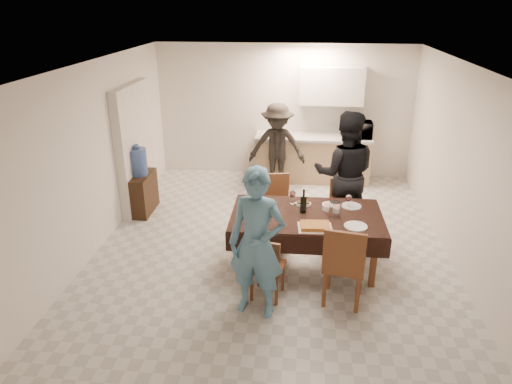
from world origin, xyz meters
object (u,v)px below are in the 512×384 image
at_px(wine_bottle, 304,201).
at_px(savoury_tart, 315,226).
at_px(water_pitcher, 335,210).
at_px(console, 141,193).
at_px(person_far, 345,174).
at_px(water_jug, 138,162).
at_px(person_near, 257,244).
at_px(microwave, 357,129).
at_px(person_kitchen, 277,147).
at_px(dining_table, 307,217).

distance_m(wine_bottle, savoury_tart, 0.48).
xyz_separation_m(water_pitcher, savoury_tart, (-0.25, -0.33, -0.08)).
xyz_separation_m(console, person_far, (3.32, -0.38, 0.62)).
bearing_deg(console, water_jug, 0.00).
bearing_deg(person_far, savoury_tart, 75.63).
xyz_separation_m(water_jug, person_near, (2.22, -2.48, -0.02)).
xyz_separation_m(microwave, person_kitchen, (-1.49, -0.45, -0.25)).
distance_m(dining_table, microwave, 3.36).
bearing_deg(savoury_tart, console, 147.75).
bearing_deg(person_far, person_near, 65.46).
bearing_deg(microwave, dining_table, 73.80).
relative_size(wine_bottle, microwave, 0.60).
relative_size(dining_table, person_near, 1.12).
height_order(wine_bottle, person_near, person_near).
relative_size(water_jug, wine_bottle, 1.33).
relative_size(water_jug, person_near, 0.26).
bearing_deg(savoury_tart, person_near, -134.13).
distance_m(water_jug, water_pitcher, 3.45).
bearing_deg(person_near, savoury_tart, 57.73).
distance_m(dining_table, person_far, 1.21).
xyz_separation_m(water_jug, wine_bottle, (2.72, -1.38, 0.04)).
bearing_deg(dining_table, person_far, 61.61).
bearing_deg(person_near, water_jug, 143.66).
bearing_deg(savoury_tart, person_far, 72.53).
distance_m(water_pitcher, person_far, 1.12).
height_order(savoury_tart, person_near, person_near).
bearing_deg(water_pitcher, dining_table, 171.87).
relative_size(water_pitcher, microwave, 0.38).
height_order(console, wine_bottle, wine_bottle).
bearing_deg(person_kitchen, dining_table, -78.55).
relative_size(savoury_tart, person_near, 0.24).
xyz_separation_m(wine_bottle, person_far, (0.60, 1.00, 0.02)).
distance_m(water_pitcher, person_near, 1.35).
bearing_deg(dining_table, microwave, 73.05).
distance_m(dining_table, water_jug, 3.12).
xyz_separation_m(water_jug, savoury_tart, (2.87, -1.81, -0.10)).
height_order(water_jug, person_far, person_far).
bearing_deg(person_far, water_jug, -3.40).
relative_size(console, microwave, 1.29).
relative_size(wine_bottle, savoury_tart, 0.82).
xyz_separation_m(savoury_tart, person_kitchen, (-0.66, 3.14, 0.02)).
relative_size(wine_bottle, person_far, 0.18).
bearing_deg(microwave, water_jug, 25.77).
bearing_deg(person_near, water_pitcher, 59.87).
xyz_separation_m(dining_table, microwave, (0.93, 3.21, 0.33)).
xyz_separation_m(water_pitcher, microwave, (0.58, 3.26, 0.19)).
bearing_deg(microwave, water_pitcher, 79.85).
relative_size(water_pitcher, savoury_tart, 0.51).
distance_m(water_jug, savoury_tart, 3.39).
bearing_deg(console, person_near, -48.20).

